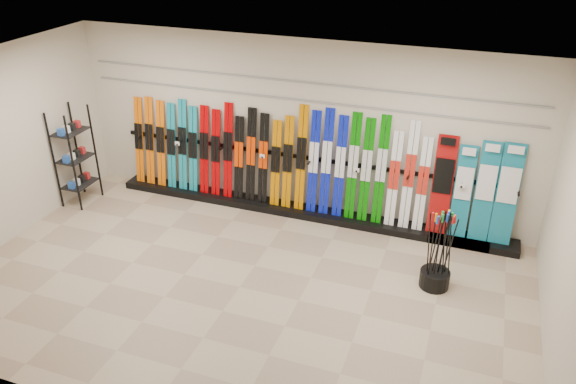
% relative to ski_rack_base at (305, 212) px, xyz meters
% --- Properties ---
extents(floor, '(8.00, 8.00, 0.00)m').
position_rel_ski_rack_base_xyz_m(floor, '(-0.22, -2.28, -0.06)').
color(floor, gray).
rests_on(floor, ground).
extents(back_wall, '(8.00, 0.00, 8.00)m').
position_rel_ski_rack_base_xyz_m(back_wall, '(-0.22, 0.22, 1.44)').
color(back_wall, beige).
rests_on(back_wall, floor).
extents(right_wall, '(0.00, 5.00, 5.00)m').
position_rel_ski_rack_base_xyz_m(right_wall, '(3.78, -2.28, 1.44)').
color(right_wall, beige).
rests_on(right_wall, floor).
extents(ceiling, '(8.00, 8.00, 0.00)m').
position_rel_ski_rack_base_xyz_m(ceiling, '(-0.22, -2.28, 2.94)').
color(ceiling, silver).
rests_on(ceiling, back_wall).
extents(ski_rack_base, '(8.00, 0.40, 0.12)m').
position_rel_ski_rack_base_xyz_m(ski_rack_base, '(0.00, 0.00, 0.00)').
color(ski_rack_base, black).
rests_on(ski_rack_base, floor).
extents(skis, '(5.38, 0.28, 1.81)m').
position_rel_ski_rack_base_xyz_m(skis, '(-0.64, 0.07, 0.89)').
color(skis, orange).
rests_on(skis, ski_rack_base).
extents(snowboards, '(1.28, 0.25, 1.61)m').
position_rel_ski_rack_base_xyz_m(snowboards, '(2.71, 0.08, 0.85)').
color(snowboards, '#990C0C').
rests_on(snowboards, ski_rack_base).
extents(accessory_rack, '(0.40, 0.60, 1.76)m').
position_rel_ski_rack_base_xyz_m(accessory_rack, '(-3.97, -0.89, 0.82)').
color(accessory_rack, black).
rests_on(accessory_rack, floor).
extents(pole_bin, '(0.42, 0.42, 0.25)m').
position_rel_ski_rack_base_xyz_m(pole_bin, '(2.36, -1.32, 0.07)').
color(pole_bin, black).
rests_on(pole_bin, floor).
extents(ski_poles, '(0.38, 0.29, 1.18)m').
position_rel_ski_rack_base_xyz_m(ski_poles, '(2.39, -1.32, 0.55)').
color(ski_poles, black).
rests_on(ski_poles, pole_bin).
extents(slatwall_rail_0, '(7.60, 0.02, 0.03)m').
position_rel_ski_rack_base_xyz_m(slatwall_rail_0, '(-0.22, 0.20, 1.94)').
color(slatwall_rail_0, gray).
rests_on(slatwall_rail_0, back_wall).
extents(slatwall_rail_1, '(7.60, 0.02, 0.03)m').
position_rel_ski_rack_base_xyz_m(slatwall_rail_1, '(-0.22, 0.20, 2.24)').
color(slatwall_rail_1, gray).
rests_on(slatwall_rail_1, back_wall).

